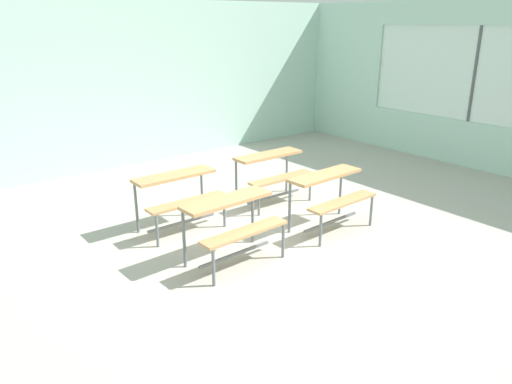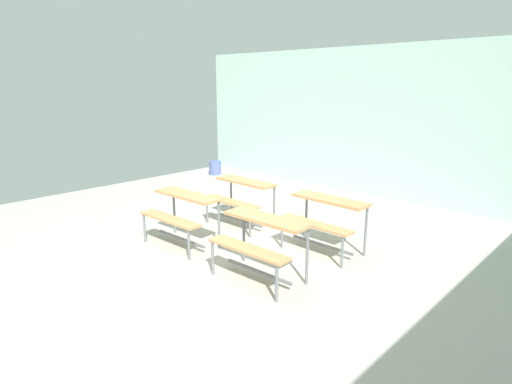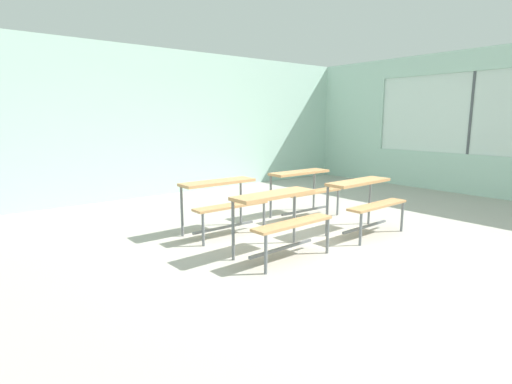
% 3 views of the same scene
% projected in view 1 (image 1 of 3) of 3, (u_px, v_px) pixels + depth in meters
% --- Properties ---
extents(ground, '(10.00, 9.00, 0.05)m').
position_uv_depth(ground, '(285.00, 246.00, 6.09)').
color(ground, '#ADA89E').
extents(wall_back, '(10.00, 0.12, 3.00)m').
position_uv_depth(wall_back, '(123.00, 86.00, 8.90)').
color(wall_back, silver).
rests_on(wall_back, ground).
extents(wall_right, '(0.12, 9.00, 3.00)m').
position_uv_depth(wall_right, '(508.00, 93.00, 8.42)').
color(wall_right, silver).
rests_on(wall_right, ground).
extents(desk_bench_r0c0, '(1.12, 0.63, 0.74)m').
position_uv_depth(desk_bench_r0c0, '(233.00, 216.00, 5.46)').
color(desk_bench_r0c0, tan).
rests_on(desk_bench_r0c0, ground).
extents(desk_bench_r0c1, '(1.12, 0.62, 0.74)m').
position_uv_depth(desk_bench_r0c1, '(331.00, 189.00, 6.35)').
color(desk_bench_r0c1, tan).
rests_on(desk_bench_r0c1, ground).
extents(desk_bench_r1c0, '(1.10, 0.59, 0.74)m').
position_uv_depth(desk_bench_r1c0, '(179.00, 189.00, 6.33)').
color(desk_bench_r1c0, tan).
rests_on(desk_bench_r1c0, ground).
extents(desk_bench_r1c1, '(1.11, 0.60, 0.74)m').
position_uv_depth(desk_bench_r1c1, '(273.00, 167.00, 7.29)').
color(desk_bench_r1c1, tan).
rests_on(desk_bench_r1c1, ground).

